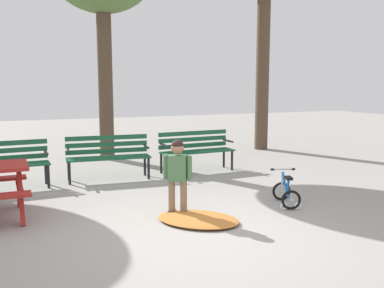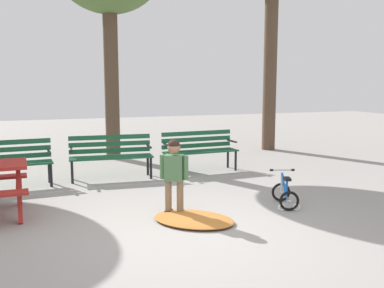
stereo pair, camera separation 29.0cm
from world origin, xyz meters
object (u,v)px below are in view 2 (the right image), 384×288
park_bench_far_left (5,160)px  kids_bicycle (285,193)px  child_standing (174,171)px  park_bench_right (199,148)px  park_bench_left (111,153)px

park_bench_far_left → kids_bicycle: 4.94m
child_standing → park_bench_far_left: bearing=132.4°
park_bench_right → kids_bicycle: park_bench_right is taller
kids_bicycle → park_bench_right: bearing=95.8°
child_standing → kids_bicycle: size_ratio=1.75×
park_bench_right → kids_bicycle: size_ratio=2.59×
park_bench_far_left → park_bench_left: same height
park_bench_far_left → kids_bicycle: bearing=-33.9°
park_bench_left → park_bench_right: 1.89m
park_bench_far_left → park_bench_right: size_ratio=1.00×
park_bench_far_left → park_bench_left: bearing=3.4°
park_bench_left → kids_bicycle: bearing=-52.7°
park_bench_far_left → kids_bicycle: size_ratio=2.59×
park_bench_far_left → park_bench_right: (3.80, 0.17, 0.00)m
child_standing → kids_bicycle: 1.80m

